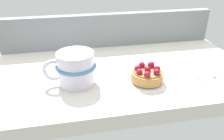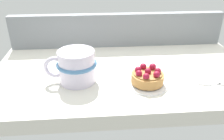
% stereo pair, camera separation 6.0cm
% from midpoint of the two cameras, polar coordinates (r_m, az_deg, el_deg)
% --- Properties ---
extents(ground_plane, '(0.76, 0.42, 0.04)m').
position_cam_midpoint_polar(ground_plane, '(0.70, -0.18, -1.32)').
color(ground_plane, silver).
extents(window_rail_back, '(0.75, 0.03, 0.12)m').
position_cam_midpoint_polar(window_rail_back, '(0.84, -2.73, 9.71)').
color(window_rail_back, gray).
rests_on(window_rail_back, ground_plane).
extents(dessert_plate, '(0.11, 0.11, 0.01)m').
position_cam_midpoint_polar(dessert_plate, '(0.62, 5.73, -2.83)').
color(dessert_plate, white).
rests_on(dessert_plate, ground_plane).
extents(raspberry_tart, '(0.08, 0.08, 0.04)m').
position_cam_midpoint_polar(raspberry_tart, '(0.61, 5.81, -1.17)').
color(raspberry_tart, '#B77F42').
rests_on(raspberry_tart, dessert_plate).
extents(coffee_mug, '(0.14, 0.11, 0.09)m').
position_cam_midpoint_polar(coffee_mug, '(0.61, -11.79, 0.40)').
color(coffee_mug, silver).
rests_on(coffee_mug, ground_plane).
extents(dessert_fork, '(0.17, 0.06, 0.01)m').
position_cam_midpoint_polar(dessert_fork, '(0.69, 23.60, -1.87)').
color(dessert_fork, silver).
rests_on(dessert_fork, ground_plane).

